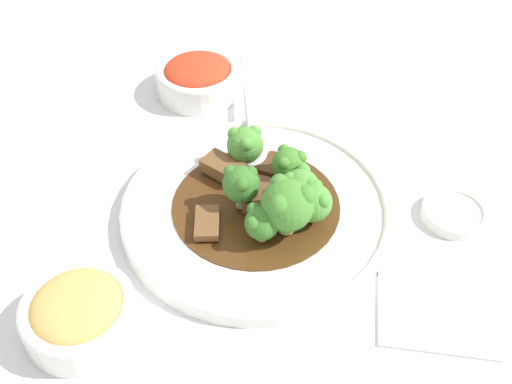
{
  "coord_description": "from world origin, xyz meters",
  "views": [
    {
      "loc": [
        0.03,
        -0.45,
        0.48
      ],
      "look_at": [
        0.0,
        0.0,
        0.03
      ],
      "focal_mm": 42.0,
      "sensor_mm": 36.0,
      "label": 1
    }
  ],
  "objects_px": {
    "beef_strip_1": "(265,196)",
    "broccoli_floret_5": "(313,202)",
    "beef_strip_2": "(207,223)",
    "main_plate": "(256,208)",
    "broccoli_floret_4": "(245,144)",
    "broccoli_floret_2": "(301,185)",
    "broccoli_floret_0": "(262,222)",
    "beef_strip_3": "(270,166)",
    "broccoli_floret_3": "(287,204)",
    "serving_spoon": "(250,140)",
    "side_bowl_appetizer": "(79,313)",
    "sauce_dish": "(454,213)",
    "broccoli_floret_1": "(241,184)",
    "beef_strip_0": "(223,167)",
    "broccoli_floret_6": "(289,164)",
    "side_bowl_kimchi": "(198,77)"
  },
  "relations": [
    {
      "from": "beef_strip_3",
      "to": "side_bowl_kimchi",
      "type": "distance_m",
      "value": 0.2
    },
    {
      "from": "broccoli_floret_6",
      "to": "main_plate",
      "type": "bearing_deg",
      "value": -135.4
    },
    {
      "from": "beef_strip_3",
      "to": "broccoli_floret_5",
      "type": "xyz_separation_m",
      "value": [
        0.05,
        -0.07,
        0.02
      ]
    },
    {
      "from": "broccoli_floret_5",
      "to": "sauce_dish",
      "type": "relative_size",
      "value": 0.62
    },
    {
      "from": "broccoli_floret_5",
      "to": "side_bowl_appetizer",
      "type": "bearing_deg",
      "value": -147.5
    },
    {
      "from": "broccoli_floret_2",
      "to": "side_bowl_kimchi",
      "type": "bearing_deg",
      "value": 121.83
    },
    {
      "from": "beef_strip_3",
      "to": "broccoli_floret_0",
      "type": "bearing_deg",
      "value": -91.94
    },
    {
      "from": "beef_strip_3",
      "to": "broccoli_floret_3",
      "type": "bearing_deg",
      "value": -77.15
    },
    {
      "from": "beef_strip_0",
      "to": "broccoli_floret_3",
      "type": "distance_m",
      "value": 0.11
    },
    {
      "from": "broccoli_floret_6",
      "to": "beef_strip_3",
      "type": "bearing_deg",
      "value": 137.16
    },
    {
      "from": "beef_strip_0",
      "to": "broccoli_floret_3",
      "type": "height_order",
      "value": "broccoli_floret_3"
    },
    {
      "from": "sauce_dish",
      "to": "broccoli_floret_1",
      "type": "bearing_deg",
      "value": -176.59
    },
    {
      "from": "beef_strip_0",
      "to": "beef_strip_1",
      "type": "xyz_separation_m",
      "value": [
        0.05,
        -0.04,
        -0.0
      ]
    },
    {
      "from": "beef_strip_2",
      "to": "broccoli_floret_3",
      "type": "bearing_deg",
      "value": -0.0
    },
    {
      "from": "broccoli_floret_5",
      "to": "broccoli_floret_0",
      "type": "bearing_deg",
      "value": -149.03
    },
    {
      "from": "serving_spoon",
      "to": "broccoli_floret_4",
      "type": "bearing_deg",
      "value": -96.68
    },
    {
      "from": "broccoli_floret_3",
      "to": "beef_strip_3",
      "type": "bearing_deg",
      "value": 102.85
    },
    {
      "from": "side_bowl_appetizer",
      "to": "sauce_dish",
      "type": "xyz_separation_m",
      "value": [
        0.36,
        0.16,
        -0.02
      ]
    },
    {
      "from": "broccoli_floret_1",
      "to": "broccoli_floret_6",
      "type": "relative_size",
      "value": 1.12
    },
    {
      "from": "broccoli_floret_1",
      "to": "beef_strip_0",
      "type": "bearing_deg",
      "value": 116.6
    },
    {
      "from": "beef_strip_1",
      "to": "broccoli_floret_5",
      "type": "distance_m",
      "value": 0.06
    },
    {
      "from": "broccoli_floret_5",
      "to": "beef_strip_2",
      "type": "bearing_deg",
      "value": -171.19
    },
    {
      "from": "broccoli_floret_4",
      "to": "side_bowl_appetizer",
      "type": "distance_m",
      "value": 0.26
    },
    {
      "from": "broccoli_floret_0",
      "to": "broccoli_floret_2",
      "type": "relative_size",
      "value": 0.9
    },
    {
      "from": "broccoli_floret_2",
      "to": "beef_strip_1",
      "type": "bearing_deg",
      "value": -178.51
    },
    {
      "from": "broccoli_floret_3",
      "to": "broccoli_floret_1",
      "type": "bearing_deg",
      "value": 146.76
    },
    {
      "from": "main_plate",
      "to": "broccoli_floret_4",
      "type": "height_order",
      "value": "broccoli_floret_4"
    },
    {
      "from": "broccoli_floret_6",
      "to": "broccoli_floret_1",
      "type": "bearing_deg",
      "value": -141.37
    },
    {
      "from": "broccoli_floret_0",
      "to": "broccoli_floret_4",
      "type": "distance_m",
      "value": 0.12
    },
    {
      "from": "broccoli_floret_4",
      "to": "side_bowl_kimchi",
      "type": "bearing_deg",
      "value": 115.33
    },
    {
      "from": "main_plate",
      "to": "side_bowl_kimchi",
      "type": "bearing_deg",
      "value": 112.17
    },
    {
      "from": "broccoli_floret_6",
      "to": "broccoli_floret_5",
      "type": "bearing_deg",
      "value": -64.71
    },
    {
      "from": "beef_strip_2",
      "to": "broccoli_floret_3",
      "type": "xyz_separation_m",
      "value": [
        0.08,
        -0.0,
        0.03
      ]
    },
    {
      "from": "beef_strip_3",
      "to": "serving_spoon",
      "type": "xyz_separation_m",
      "value": [
        -0.02,
        0.04,
        0.0
      ]
    },
    {
      "from": "broccoli_floret_4",
      "to": "serving_spoon",
      "type": "relative_size",
      "value": 0.19
    },
    {
      "from": "main_plate",
      "to": "beef_strip_2",
      "type": "bearing_deg",
      "value": -142.5
    },
    {
      "from": "broccoli_floret_1",
      "to": "side_bowl_appetizer",
      "type": "height_order",
      "value": "broccoli_floret_1"
    },
    {
      "from": "beef_strip_3",
      "to": "broccoli_floret_6",
      "type": "height_order",
      "value": "broccoli_floret_6"
    },
    {
      "from": "beef_strip_0",
      "to": "beef_strip_3",
      "type": "distance_m",
      "value": 0.05
    },
    {
      "from": "broccoli_floret_3",
      "to": "broccoli_floret_6",
      "type": "distance_m",
      "value": 0.07
    },
    {
      "from": "main_plate",
      "to": "beef_strip_0",
      "type": "relative_size",
      "value": 5.45
    },
    {
      "from": "broccoli_floret_4",
      "to": "main_plate",
      "type": "bearing_deg",
      "value": -76.16
    },
    {
      "from": "broccoli_floret_1",
      "to": "sauce_dish",
      "type": "bearing_deg",
      "value": 3.41
    },
    {
      "from": "broccoli_floret_2",
      "to": "beef_strip_0",
      "type": "bearing_deg",
      "value": 153.98
    },
    {
      "from": "beef_strip_1",
      "to": "broccoli_floret_6",
      "type": "relative_size",
      "value": 1.22
    },
    {
      "from": "beef_strip_1",
      "to": "beef_strip_3",
      "type": "height_order",
      "value": "beef_strip_1"
    },
    {
      "from": "side_bowl_appetizer",
      "to": "beef_strip_2",
      "type": "bearing_deg",
      "value": 48.9
    },
    {
      "from": "broccoli_floret_0",
      "to": "broccoli_floret_5",
      "type": "xyz_separation_m",
      "value": [
        0.05,
        0.03,
        0.0
      ]
    },
    {
      "from": "beef_strip_0",
      "to": "broccoli_floret_3",
      "type": "xyz_separation_m",
      "value": [
        0.07,
        -0.08,
        0.03
      ]
    },
    {
      "from": "beef_strip_3",
      "to": "main_plate",
      "type": "bearing_deg",
      "value": -103.26
    }
  ]
}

